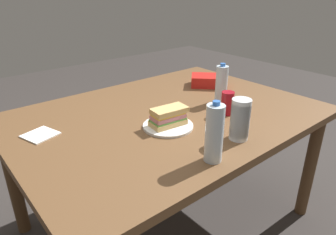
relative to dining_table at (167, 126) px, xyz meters
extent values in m
plane|color=#383330|center=(0.00, 0.00, -0.66)|extent=(8.00, 8.00, 0.00)
cube|color=brown|center=(0.00, 0.00, 0.06)|extent=(1.58, 1.15, 0.04)
cylinder|color=brown|center=(0.71, -0.49, -0.31)|extent=(0.07, 0.07, 0.69)
cylinder|color=brown|center=(-0.71, 0.49, -0.31)|extent=(0.07, 0.07, 0.69)
cylinder|color=brown|center=(0.71, 0.49, -0.31)|extent=(0.07, 0.07, 0.69)
cylinder|color=white|center=(-0.11, -0.14, 0.08)|extent=(0.24, 0.24, 0.01)
cube|color=#DBB26B|center=(-0.11, -0.14, 0.10)|extent=(0.18, 0.11, 0.02)
cube|color=#599E3F|center=(-0.11, -0.14, 0.12)|extent=(0.17, 0.10, 0.01)
cube|color=#C6727A|center=(-0.11, -0.14, 0.13)|extent=(0.16, 0.10, 0.02)
cube|color=yellow|center=(-0.11, -0.14, 0.14)|extent=(0.16, 0.09, 0.01)
cube|color=#DBB26B|center=(-0.10, -0.13, 0.16)|extent=(0.18, 0.11, 0.02)
cylinder|color=maroon|center=(0.22, -0.21, 0.14)|extent=(0.07, 0.07, 0.12)
cube|color=red|center=(0.50, 0.17, 0.11)|extent=(0.27, 0.27, 0.07)
cylinder|color=silver|center=(-0.17, -0.47, 0.19)|extent=(0.07, 0.07, 0.23)
cylinder|color=blue|center=(-0.17, -0.47, 0.32)|extent=(0.03, 0.03, 0.02)
cylinder|color=silver|center=(0.05, -0.43, 0.13)|extent=(0.08, 0.08, 0.09)
cylinder|color=silver|center=(0.05, -0.43, 0.14)|extent=(0.08, 0.08, 0.09)
cylinder|color=silver|center=(0.05, -0.43, 0.16)|extent=(0.08, 0.08, 0.09)
cylinder|color=silver|center=(0.05, -0.43, 0.18)|extent=(0.08, 0.08, 0.09)
cylinder|color=silver|center=(0.05, -0.43, 0.20)|extent=(0.08, 0.08, 0.09)
cylinder|color=silver|center=(0.05, -0.43, 0.22)|extent=(0.08, 0.08, 0.09)
cylinder|color=silver|center=(0.33, -0.08, 0.18)|extent=(0.07, 0.07, 0.21)
cylinder|color=blue|center=(0.33, -0.08, 0.30)|extent=(0.03, 0.03, 0.02)
cube|color=white|center=(-0.61, 0.17, 0.08)|extent=(0.16, 0.16, 0.01)
camera|label=1|loc=(-0.96, -1.15, 0.72)|focal=32.77mm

